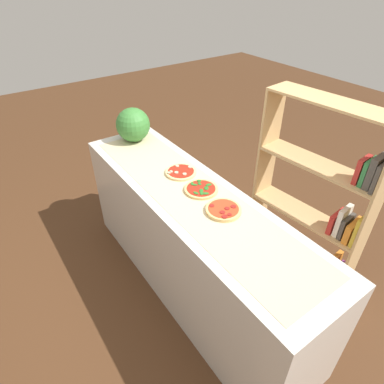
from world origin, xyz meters
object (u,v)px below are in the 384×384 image
(pizza_mushroom_0, at_px, (181,172))
(pizza_spinach_1, at_px, (201,189))
(pizza_pepperoni_2, at_px, (223,210))
(watermelon, at_px, (133,125))
(bookshelf, at_px, (324,202))

(pizza_mushroom_0, relative_size, pizza_spinach_1, 0.99)
(pizza_spinach_1, distance_m, pizza_pepperoni_2, 0.27)
(pizza_spinach_1, distance_m, watermelon, 0.96)
(pizza_spinach_1, bearing_deg, bookshelf, 65.43)
(pizza_spinach_1, height_order, bookshelf, bookshelf)
(pizza_mushroom_0, xyz_separation_m, pizza_spinach_1, (0.26, -0.01, 0.00))
(pizza_mushroom_0, distance_m, pizza_spinach_1, 0.26)
(watermelon, bearing_deg, pizza_spinach_1, 1.25)
(pizza_pepperoni_2, bearing_deg, pizza_mushroom_0, 176.73)
(pizza_pepperoni_2, height_order, bookshelf, bookshelf)
(pizza_spinach_1, distance_m, bookshelf, 1.00)
(watermelon, distance_m, bookshelf, 1.68)
(watermelon, bearing_deg, pizza_mushroom_0, 2.48)
(watermelon, bearing_deg, pizza_pepperoni_2, -0.02)
(bookshelf, bearing_deg, watermelon, -146.28)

